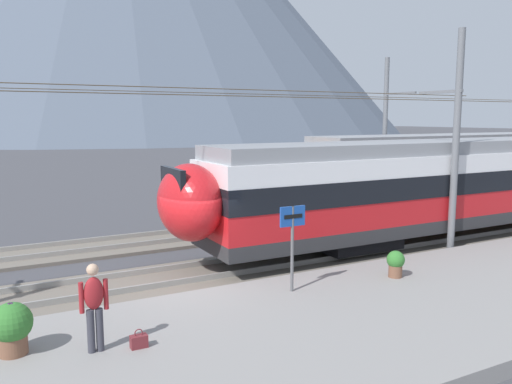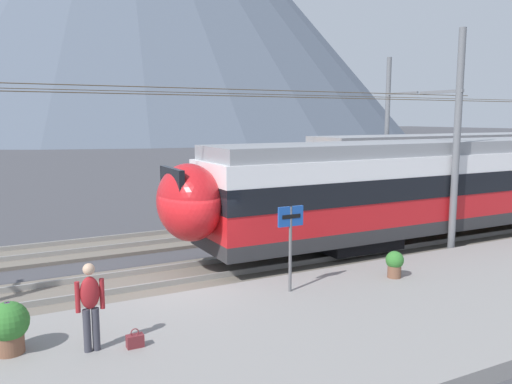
# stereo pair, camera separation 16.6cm
# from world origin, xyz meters

# --- Properties ---
(ground_plane) EXTENTS (400.00, 400.00, 0.00)m
(ground_plane) POSITION_xyz_m (0.00, 0.00, 0.00)
(ground_plane) COLOR #424247
(platform_slab) EXTENTS (120.00, 6.28, 0.36)m
(platform_slab) POSITION_xyz_m (0.00, -3.99, 0.18)
(platform_slab) COLOR gray
(platform_slab) RESTS_ON ground
(track_near) EXTENTS (120.00, 3.00, 0.28)m
(track_near) POSITION_xyz_m (0.00, 1.16, 0.07)
(track_near) COLOR #6B6359
(track_near) RESTS_ON ground
(track_far) EXTENTS (120.00, 3.00, 0.28)m
(track_far) POSITION_xyz_m (0.00, 5.96, 0.07)
(track_far) COLOR #6B6359
(track_far) RESTS_ON ground
(train_near_platform) EXTENTS (29.48, 2.88, 4.27)m
(train_near_platform) POSITION_xyz_m (14.40, 1.16, 2.23)
(train_near_platform) COLOR #2D2D30
(train_near_platform) RESTS_ON track_near
(catenary_mast_mid) EXTENTS (42.12, 1.89, 7.62)m
(catenary_mast_mid) POSITION_xyz_m (9.42, -0.32, 3.96)
(catenary_mast_mid) COLOR slate
(catenary_mast_mid) RESTS_ON ground
(catenary_mast_far_side) EXTENTS (42.12, 2.20, 7.72)m
(catenary_mast_far_side) POSITION_xyz_m (13.73, 7.73, 4.04)
(catenary_mast_far_side) COLOR slate
(catenary_mast_far_side) RESTS_ON ground
(platform_sign) EXTENTS (0.70, 0.08, 2.17)m
(platform_sign) POSITION_xyz_m (1.89, -2.07, 1.96)
(platform_sign) COLOR #59595B
(platform_sign) RESTS_ON platform_slab
(passenger_walking) EXTENTS (0.53, 0.22, 1.69)m
(passenger_walking) POSITION_xyz_m (-3.15, -3.23, 1.31)
(passenger_walking) COLOR #383842
(passenger_walking) RESTS_ON platform_slab
(handbag_beside_passenger) EXTENTS (0.32, 0.18, 0.37)m
(handbag_beside_passenger) POSITION_xyz_m (-2.40, -3.45, 0.49)
(handbag_beside_passenger) COLOR maroon
(handbag_beside_passenger) RESTS_ON platform_slab
(potted_plant_platform_edge) EXTENTS (0.75, 0.75, 0.99)m
(potted_plant_platform_edge) POSITION_xyz_m (-4.52, -2.63, 0.92)
(potted_plant_platform_edge) COLOR brown
(potted_plant_platform_edge) RESTS_ON platform_slab
(potted_plant_by_shelter) EXTENTS (0.49, 0.49, 0.74)m
(potted_plant_by_shelter) POSITION_xyz_m (5.01, -2.42, 0.78)
(potted_plant_by_shelter) COLOR brown
(potted_plant_by_shelter) RESTS_ON platform_slab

